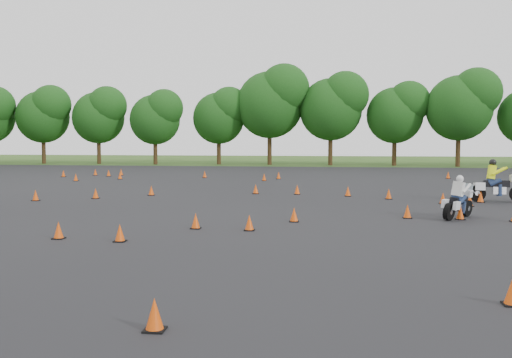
# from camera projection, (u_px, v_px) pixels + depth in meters

# --- Properties ---
(ground) EXTENTS (140.00, 140.00, 0.00)m
(ground) POSITION_uv_depth(u_px,v_px,m) (239.00, 226.00, 17.81)
(ground) COLOR #2D5119
(ground) RESTS_ON ground
(asphalt_pad) EXTENTS (62.00, 62.00, 0.00)m
(asphalt_pad) POSITION_uv_depth(u_px,v_px,m) (262.00, 204.00, 23.74)
(asphalt_pad) COLOR black
(asphalt_pad) RESTS_ON ground
(treeline) EXTENTS (87.40, 32.53, 10.84)m
(treeline) POSITION_uv_depth(u_px,v_px,m) (329.00, 117.00, 51.50)
(treeline) COLOR #174313
(treeline) RESTS_ON ground
(traffic_cones) EXTENTS (36.18, 32.67, 0.45)m
(traffic_cones) POSITION_uv_depth(u_px,v_px,m) (239.00, 200.00, 23.40)
(traffic_cones) COLOR #DE4909
(traffic_cones) RESTS_ON asphalt_pad
(rider_yellow) EXTENTS (2.43, 0.89, 1.84)m
(rider_yellow) POSITION_uv_depth(u_px,v_px,m) (498.00, 181.00, 24.45)
(rider_yellow) COLOR #EEFF16
(rider_yellow) RESTS_ON ground
(rider_white) EXTENTS (1.64, 1.91, 1.50)m
(rider_white) POSITION_uv_depth(u_px,v_px,m) (458.00, 197.00, 19.48)
(rider_white) COLOR silver
(rider_white) RESTS_ON ground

